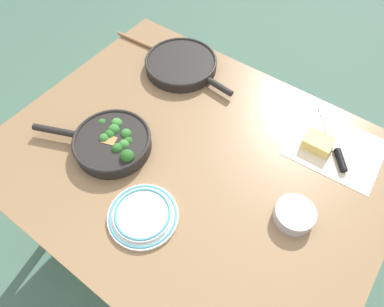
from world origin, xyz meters
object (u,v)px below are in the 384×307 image
dinner_plate_stack (143,215)px  prep_bowl_steel (294,215)px  cheese_block (318,143)px  skillet_eggs (181,64)px  wooden_spoon (157,50)px  grater_knife (336,147)px  skillet_broccoli (112,142)px

dinner_plate_stack → prep_bowl_steel: prep_bowl_steel is taller
cheese_block → dinner_plate_stack: 0.63m
dinner_plate_stack → skillet_eggs: bearing=-62.9°
prep_bowl_steel → skillet_eggs: bearing=-26.4°
wooden_spoon → grater_knife: (-0.82, 0.04, 0.00)m
skillet_eggs → prep_bowl_steel: (-0.67, 0.33, -0.00)m
skillet_broccoli → wooden_spoon: size_ratio=1.16×
wooden_spoon → cheese_block: cheese_block is taller
grater_knife → cheese_block: cheese_block is taller
skillet_broccoli → prep_bowl_steel: 0.63m
skillet_broccoli → wooden_spoon: (0.20, -0.48, -0.02)m
skillet_broccoli → dinner_plate_stack: 0.29m
skillet_broccoli → skillet_eggs: skillet_broccoli is taller
skillet_broccoli → prep_bowl_steel: (-0.62, -0.12, -0.01)m
wooden_spoon → cheese_block: (-0.76, 0.07, 0.01)m
skillet_broccoli → grater_knife: bearing=-167.5°
skillet_eggs → prep_bowl_steel: bearing=-20.8°
cheese_block → prep_bowl_steel: prep_bowl_steel is taller
dinner_plate_stack → cheese_block: bearing=-119.4°
wooden_spoon → grater_knife: size_ratio=1.45×
wooden_spoon → grater_knife: grater_knife is taller
wooden_spoon → prep_bowl_steel: size_ratio=2.84×
grater_knife → cheese_block: bearing=80.1°
grater_knife → skillet_broccoli: bearing=88.1°
dinner_plate_stack → wooden_spoon: bearing=-53.8°
wooden_spoon → dinner_plate_stack: size_ratio=1.61×
wooden_spoon → prep_bowl_steel: 0.89m
prep_bowl_steel → grater_knife: bearing=-90.2°
grater_knife → dinner_plate_stack: dinner_plate_stack is taller
skillet_eggs → wooden_spoon: size_ratio=1.17×
grater_knife → prep_bowl_steel: prep_bowl_steel is taller
grater_knife → cheese_block: size_ratio=2.46×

